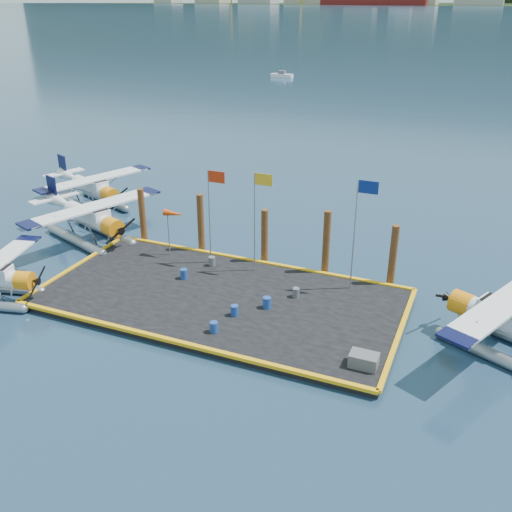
{
  "coord_description": "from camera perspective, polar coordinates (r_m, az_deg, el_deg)",
  "views": [
    {
      "loc": [
        12.82,
        -25.13,
        15.9
      ],
      "look_at": [
        1.35,
        2.0,
        2.28
      ],
      "focal_mm": 40.0,
      "sensor_mm": 36.0,
      "label": 1
    }
  ],
  "objects": [
    {
      "name": "piling_3",
      "position": [
        34.5,
        7.03,
        1.14
      ],
      "size": [
        0.44,
        0.44,
        4.3
      ],
      "primitive_type": "cylinder",
      "color": "#482314",
      "rests_on": "ground"
    },
    {
      "name": "drum_5",
      "position": [
        35.63,
        -4.44,
        -0.52
      ],
      "size": [
        0.42,
        0.42,
        0.59
      ],
      "primitive_type": "cylinder",
      "color": "#505055",
      "rests_on": "dock"
    },
    {
      "name": "drum_2",
      "position": [
        30.84,
        1.1,
        -4.68
      ],
      "size": [
        0.45,
        0.45,
        0.63
      ],
      "primitive_type": "cylinder",
      "color": "navy",
      "rests_on": "dock"
    },
    {
      "name": "crate",
      "position": [
        26.79,
        10.73,
        -10.19
      ],
      "size": [
        1.29,
        0.86,
        0.65
      ],
      "primitive_type": "cube",
      "color": "#505055",
      "rests_on": "dock"
    },
    {
      "name": "flagpole_red",
      "position": [
        34.61,
        -4.43,
        5.33
      ],
      "size": [
        1.14,
        0.08,
        6.0
      ],
      "color": "gray",
      "rests_on": "dock"
    },
    {
      "name": "dock",
      "position": [
        32.29,
        -3.61,
        -4.33
      ],
      "size": [
        20.0,
        10.0,
        0.4
      ],
      "primitive_type": "cube",
      "color": "black",
      "rests_on": "ground"
    },
    {
      "name": "drum_3",
      "position": [
        28.83,
        -4.24,
        -7.1
      ],
      "size": [
        0.41,
        0.41,
        0.57
      ],
      "primitive_type": "cylinder",
      "color": "navy",
      "rests_on": "dock"
    },
    {
      "name": "flagpole_blue",
      "position": [
        31.63,
        10.26,
        3.64
      ],
      "size": [
        1.14,
        0.08,
        6.5
      ],
      "color": "gray",
      "rests_on": "dock"
    },
    {
      "name": "ground",
      "position": [
        32.39,
        -3.6,
        -4.64
      ],
      "size": [
        4000.0,
        4000.0,
        0.0
      ],
      "primitive_type": "plane",
      "color": "#1A334F",
      "rests_on": "ground"
    },
    {
      "name": "seaplane_b",
      "position": [
        41.13,
        -16.1,
        3.45
      ],
      "size": [
        9.54,
        10.12,
        3.65
      ],
      "rotation": [
        0.0,
        0.0,
        -1.93
      ],
      "color": "gray",
      "rests_on": "ground"
    },
    {
      "name": "piling_2",
      "position": [
        35.78,
        0.86,
        1.78
      ],
      "size": [
        0.44,
        0.44,
        3.8
      ],
      "primitive_type": "cylinder",
      "color": "#482314",
      "rests_on": "ground"
    },
    {
      "name": "drum_1",
      "position": [
        30.18,
        -2.16,
        -5.46
      ],
      "size": [
        0.41,
        0.41,
        0.58
      ],
      "primitive_type": "cylinder",
      "color": "navy",
      "rests_on": "dock"
    },
    {
      "name": "flagpole_yellow",
      "position": [
        33.37,
        0.17,
        4.87
      ],
      "size": [
        1.14,
        0.08,
        6.2
      ],
      "color": "gray",
      "rests_on": "dock"
    },
    {
      "name": "dock_bumpers",
      "position": [
        32.15,
        -3.62,
        -3.88
      ],
      "size": [
        20.25,
        10.25,
        0.18
      ],
      "primitive_type": null,
      "color": "#EBA50D",
      "rests_on": "dock"
    },
    {
      "name": "windsock",
      "position": [
        36.28,
        -8.22,
        4.11
      ],
      "size": [
        1.4,
        0.44,
        3.12
      ],
      "color": "gray",
      "rests_on": "dock"
    },
    {
      "name": "drum_4",
      "position": [
        32.0,
        4.01,
        -3.66
      ],
      "size": [
        0.39,
        0.39,
        0.55
      ],
      "primitive_type": "cylinder",
      "color": "#505055",
      "rests_on": "dock"
    },
    {
      "name": "piling_4",
      "position": [
        33.82,
        13.52,
        -0.18
      ],
      "size": [
        0.44,
        0.44,
        4.0
      ],
      "primitive_type": "cylinder",
      "color": "#482314",
      "rests_on": "ground"
    },
    {
      "name": "drum_0",
      "position": [
        34.2,
        -7.23,
        -1.78
      ],
      "size": [
        0.42,
        0.42,
        0.6
      ],
      "primitive_type": "cylinder",
      "color": "navy",
      "rests_on": "dock"
    },
    {
      "name": "piling_0",
      "position": [
        39.75,
        -11.27,
        3.86
      ],
      "size": [
        0.44,
        0.44,
        4.0
      ],
      "primitive_type": "cylinder",
      "color": "#482314",
      "rests_on": "ground"
    },
    {
      "name": "piling_1",
      "position": [
        37.49,
        -5.53,
        3.1
      ],
      "size": [
        0.44,
        0.44,
        4.2
      ],
      "primitive_type": "cylinder",
      "color": "#482314",
      "rests_on": "ground"
    },
    {
      "name": "seaplane_d",
      "position": [
        29.86,
        24.0,
        -6.34
      ],
      "size": [
        9.1,
        9.55,
        3.5
      ],
      "rotation": [
        0.0,
        0.0,
        1.15
      ],
      "color": "gray",
      "rests_on": "ground"
    },
    {
      "name": "seaplane_c",
      "position": [
        47.92,
        -15.92,
        6.37
      ],
      "size": [
        8.99,
        9.49,
        3.45
      ],
      "rotation": [
        0.0,
        0.0,
        -1.96
      ],
      "color": "gray",
      "rests_on": "ground"
    }
  ]
}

